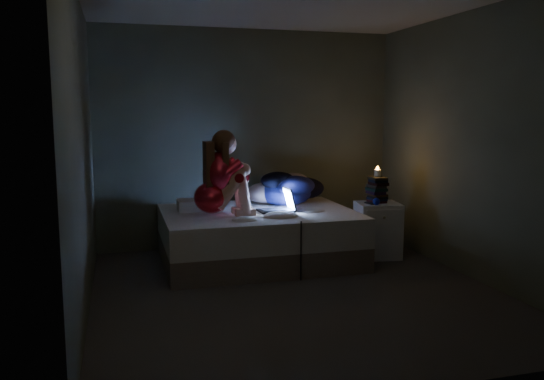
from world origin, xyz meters
name	(u,v)px	position (x,y,z in m)	size (l,w,h in m)	color
floor	(296,293)	(0.00, 0.00, -0.01)	(3.60, 3.80, 0.02)	#363331
wall_back	(248,139)	(0.00, 1.91, 1.30)	(3.60, 0.02, 2.60)	#424837
wall_front	(406,172)	(0.00, -1.91, 1.30)	(3.60, 0.02, 2.60)	#424837
wall_left	(80,154)	(-1.81, 0.00, 1.30)	(0.02, 3.80, 2.60)	#424837
wall_right	(475,146)	(1.81, 0.00, 1.30)	(0.02, 3.80, 2.60)	#424837
bed	(258,236)	(-0.08, 1.10, 0.28)	(2.04, 1.53, 0.56)	#BAB5A7
pillow	(196,205)	(-0.72, 1.34, 0.62)	(0.40, 0.29, 0.12)	silver
woman	(211,173)	(-0.61, 0.96, 1.01)	(0.55, 0.36, 0.89)	#990008
laptop	(276,199)	(0.09, 1.01, 0.70)	(0.38, 0.27, 0.27)	black
clothes_pile	(285,187)	(0.34, 1.47, 0.76)	(0.66, 0.53, 0.40)	navy
nightstand	(377,230)	(1.26, 0.92, 0.31)	(0.46, 0.41, 0.62)	silver
book_stack	(377,190)	(1.27, 0.98, 0.76)	(0.19, 0.25, 0.28)	black
candle	(377,174)	(1.27, 0.98, 0.94)	(0.07, 0.07, 0.08)	beige
phone	(372,203)	(1.16, 0.88, 0.62)	(0.07, 0.14, 0.01)	black
blue_orb	(378,202)	(1.20, 0.79, 0.66)	(0.08, 0.08, 0.08)	#0E178E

